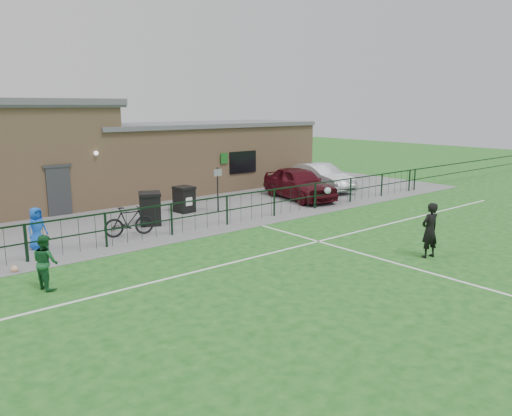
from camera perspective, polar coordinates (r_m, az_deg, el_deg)
ground at (r=13.69m, az=13.64°, el=-8.62°), size 90.00×90.00×0.00m
paving_strip at (r=23.95m, az=-13.10°, el=0.14°), size 34.00×13.00×0.02m
pitch_line_touch at (r=19.13m, az=-5.37°, el=-2.50°), size 28.00×0.10×0.01m
pitch_line_mid at (r=16.24m, az=2.26°, el=-5.03°), size 28.00×0.10×0.01m
pitch_line_perp at (r=15.26m, az=18.19°, el=-6.73°), size 0.10×16.00×0.01m
perimeter_fence at (r=19.16m, az=-5.74°, el=-0.66°), size 28.00×0.10×1.20m
wheelie_bin_left at (r=20.14m, az=-12.02°, el=-0.18°), size 1.10×1.15×1.20m
wheelie_bin_right at (r=22.28m, az=-8.21°, el=0.88°), size 0.77×0.86×1.05m
sign_post at (r=22.02m, az=-4.40°, el=2.09°), size 0.06×0.06×2.00m
car_maroon at (r=25.21m, az=4.95°, el=2.84°), size 2.78×4.99×1.60m
car_silver at (r=27.99m, az=7.37°, el=3.52°), size 2.11×4.61×1.47m
bicycle_d at (r=18.57m, az=-14.30°, el=-1.48°), size 1.86×0.84×1.08m
spectator_child at (r=17.82m, az=-23.77°, el=-2.14°), size 0.80×0.66×1.40m
goalkeeper_kick at (r=16.38m, az=18.97°, el=-2.31°), size 1.64×3.56×1.94m
outfield_player at (r=13.97m, az=-22.92°, el=-5.70°), size 0.66×0.79×1.44m
ball_ground at (r=15.85m, az=-25.88°, el=-6.28°), size 0.21×0.21×0.21m
clubhouse at (r=25.99m, az=-18.07°, el=5.69°), size 24.25×5.40×4.96m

